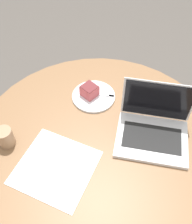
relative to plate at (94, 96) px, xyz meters
The scene contains 8 objects.
ground_plane 0.78m from the plate, 47.79° to the right, with size 12.00×12.00×0.00m, color #4C4742.
dining_table 0.30m from the plate, 47.79° to the right, with size 1.15×1.15×0.73m.
paper_document 0.43m from the plate, 74.54° to the right, with size 0.37×0.36×0.00m.
plate is the anchor object (origin of this frame).
cake_slice 0.04m from the plate, 157.18° to the right, with size 0.08×0.08×0.06m.
fork 0.04m from the plate, 39.53° to the left, with size 0.16×0.10×0.00m.
coffee_glass 0.47m from the plate, 107.00° to the right, with size 0.07×0.07×0.09m.
laptop 0.36m from the plate, ahead, with size 0.39×0.37×0.24m.
Camera 1 is at (0.38, -0.53, 1.72)m, focal length 42.00 mm.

